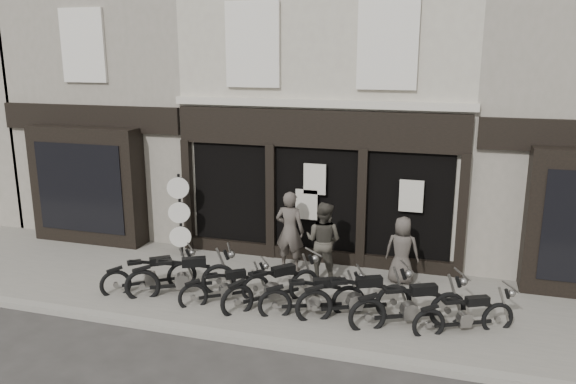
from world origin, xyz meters
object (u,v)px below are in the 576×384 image
(motorcycle_5, at_px, (356,301))
(man_centre, at_px, (323,241))
(motorcycle_3, at_px, (273,290))
(advert_sign_post, at_px, (180,219))
(motorcycle_0, at_px, (151,277))
(motorcycle_1, at_px, (182,280))
(motorcycle_4, at_px, (313,300))
(man_right, at_px, (402,250))
(motorcycle_7, at_px, (465,318))
(motorcycle_2, at_px, (226,290))
(man_left, at_px, (290,231))
(motorcycle_6, at_px, (410,310))

(motorcycle_5, relative_size, man_centre, 1.21)
(motorcycle_3, xyz_separation_m, advert_sign_post, (-3.16, 2.04, 0.67))
(motorcycle_0, distance_m, motorcycle_1, 0.81)
(motorcycle_3, bearing_deg, advert_sign_post, 99.87)
(motorcycle_5, xyz_separation_m, man_centre, (-1.08, 1.73, 0.58))
(motorcycle_1, bearing_deg, advert_sign_post, 89.97)
(motorcycle_4, relative_size, advert_sign_post, 0.90)
(motorcycle_4, bearing_deg, man_right, 31.13)
(man_centre, distance_m, man_right, 1.78)
(man_centre, bearing_deg, man_right, -160.44)
(motorcycle_7, bearing_deg, motorcycle_0, 152.44)
(motorcycle_1, bearing_deg, man_right, -3.58)
(motorcycle_0, xyz_separation_m, motorcycle_2, (1.84, -0.10, -0.03))
(motorcycle_1, height_order, motorcycle_4, motorcycle_1)
(man_left, height_order, man_right, man_left)
(motorcycle_5, distance_m, motorcycle_6, 1.06)
(motorcycle_0, xyz_separation_m, motorcycle_7, (6.65, -0.03, -0.01))
(motorcycle_0, relative_size, motorcycle_1, 0.82)
(motorcycle_2, height_order, man_right, man_right)
(man_right, bearing_deg, motorcycle_3, 40.49)
(advert_sign_post, bearing_deg, motorcycle_5, -47.68)
(motorcycle_2, bearing_deg, motorcycle_7, -35.37)
(man_centre, bearing_deg, motorcycle_6, 151.04)
(man_left, distance_m, man_centre, 0.93)
(motorcycle_3, xyz_separation_m, man_left, (-0.22, 1.96, 0.65))
(motorcycle_4, relative_size, man_centre, 1.12)
(motorcycle_2, relative_size, man_centre, 0.93)
(motorcycle_0, bearing_deg, motorcycle_2, -40.93)
(motorcycle_5, bearing_deg, man_centre, 96.24)
(motorcycle_2, xyz_separation_m, advert_sign_post, (-2.18, 2.19, 0.73))
(man_centre, bearing_deg, motorcycle_4, 108.91)
(motorcycle_5, distance_m, man_right, 2.15)
(motorcycle_1, relative_size, motorcycle_7, 1.16)
(motorcycle_6, bearing_deg, motorcycle_2, 153.89)
(motorcycle_3, height_order, motorcycle_5, motorcycle_5)
(motorcycle_7, height_order, advert_sign_post, advert_sign_post)
(motorcycle_7, relative_size, man_centre, 1.03)
(motorcycle_4, bearing_deg, motorcycle_6, -21.71)
(man_centre, bearing_deg, motorcycle_1, 44.72)
(man_right, bearing_deg, motorcycle_6, 102.27)
(motorcycle_0, bearing_deg, motorcycle_7, -38.06)
(motorcycle_6, height_order, motorcycle_7, motorcycle_6)
(motorcycle_7, height_order, man_right, man_right)
(motorcycle_3, height_order, advert_sign_post, advert_sign_post)
(advert_sign_post, bearing_deg, motorcycle_1, -86.49)
(motorcycle_3, xyz_separation_m, motorcycle_7, (3.81, -0.08, -0.05))
(motorcycle_3, relative_size, motorcycle_7, 1.00)
(motorcycle_7, xyz_separation_m, advert_sign_post, (-6.98, 2.12, 0.72))
(motorcycle_5, bearing_deg, motorcycle_0, 154.20)
(motorcycle_3, relative_size, man_right, 1.20)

